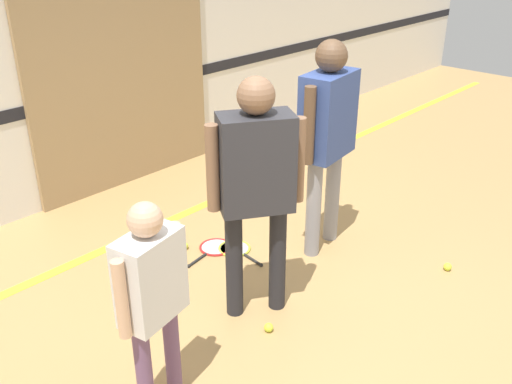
{
  "coord_description": "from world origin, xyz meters",
  "views": [
    {
      "loc": [
        -2.78,
        -2.25,
        2.63
      ],
      "look_at": [
        -0.25,
        0.11,
        0.97
      ],
      "focal_mm": 40.0,
      "sensor_mm": 36.0,
      "label": 1
    }
  ],
  "objects_px": {
    "person_student_left": "(152,288)",
    "racket_spare_on_floor": "(214,248)",
    "tennis_ball_near_instructor": "(269,328)",
    "tennis_ball_stray_left": "(448,267)",
    "person_student_right": "(327,126)",
    "racket_second_spare": "(236,249)",
    "person_instructor": "(256,176)",
    "tennis_ball_by_spare_racket": "(185,246)"
  },
  "relations": [
    {
      "from": "racket_spare_on_floor",
      "to": "tennis_ball_near_instructor",
      "type": "bearing_deg",
      "value": 56.38
    },
    {
      "from": "racket_spare_on_floor",
      "to": "tennis_ball_stray_left",
      "type": "xyz_separation_m",
      "value": [
        1.08,
        -1.66,
        0.02
      ]
    },
    {
      "from": "person_student_left",
      "to": "tennis_ball_near_instructor",
      "type": "distance_m",
      "value": 1.22
    },
    {
      "from": "person_instructor",
      "to": "person_student_left",
      "type": "xyz_separation_m",
      "value": [
        -1.06,
        -0.21,
        -0.25
      ]
    },
    {
      "from": "tennis_ball_by_spare_racket",
      "to": "tennis_ball_near_instructor",
      "type": "bearing_deg",
      "value": -104.18
    },
    {
      "from": "person_student_left",
      "to": "tennis_ball_by_spare_racket",
      "type": "distance_m",
      "value": 1.94
    },
    {
      "from": "tennis_ball_by_spare_racket",
      "to": "tennis_ball_stray_left",
      "type": "relative_size",
      "value": 1.0
    },
    {
      "from": "person_student_left",
      "to": "racket_spare_on_floor",
      "type": "height_order",
      "value": "person_student_left"
    },
    {
      "from": "tennis_ball_stray_left",
      "to": "person_student_left",
      "type": "bearing_deg",
      "value": 166.59
    },
    {
      "from": "tennis_ball_near_instructor",
      "to": "tennis_ball_stray_left",
      "type": "distance_m",
      "value": 1.69
    },
    {
      "from": "tennis_ball_near_instructor",
      "to": "tennis_ball_by_spare_racket",
      "type": "distance_m",
      "value": 1.32
    },
    {
      "from": "person_student_right",
      "to": "tennis_ball_by_spare_racket",
      "type": "height_order",
      "value": "person_student_right"
    },
    {
      "from": "person_instructor",
      "to": "tennis_ball_stray_left",
      "type": "bearing_deg",
      "value": 4.22
    },
    {
      "from": "tennis_ball_stray_left",
      "to": "person_instructor",
      "type": "bearing_deg",
      "value": 150.88
    },
    {
      "from": "person_student_right",
      "to": "tennis_ball_by_spare_racket",
      "type": "relative_size",
      "value": 27.44
    },
    {
      "from": "person_student_left",
      "to": "racket_spare_on_floor",
      "type": "xyz_separation_m",
      "value": [
        1.43,
        1.06,
        -0.82
      ]
    },
    {
      "from": "person_student_right",
      "to": "tennis_ball_stray_left",
      "type": "xyz_separation_m",
      "value": [
        0.39,
        -1.01,
        -1.09
      ]
    },
    {
      "from": "person_instructor",
      "to": "person_student_right",
      "type": "xyz_separation_m",
      "value": [
        1.07,
        0.2,
        0.03
      ]
    },
    {
      "from": "person_student_left",
      "to": "tennis_ball_near_instructor",
      "type": "xyz_separation_m",
      "value": [
        0.93,
        -0.03,
        -0.8
      ]
    },
    {
      "from": "tennis_ball_stray_left",
      "to": "person_student_right",
      "type": "bearing_deg",
      "value": 111.13
    },
    {
      "from": "person_instructor",
      "to": "racket_spare_on_floor",
      "type": "relative_size",
      "value": 3.17
    },
    {
      "from": "racket_second_spare",
      "to": "tennis_ball_stray_left",
      "type": "bearing_deg",
      "value": 39.0
    },
    {
      "from": "racket_spare_on_floor",
      "to": "racket_second_spare",
      "type": "bearing_deg",
      "value": 118.07
    },
    {
      "from": "person_student_left",
      "to": "tennis_ball_by_spare_racket",
      "type": "relative_size",
      "value": 20.42
    },
    {
      "from": "tennis_ball_near_instructor",
      "to": "tennis_ball_stray_left",
      "type": "bearing_deg",
      "value": -19.67
    },
    {
      "from": "person_student_right",
      "to": "tennis_ball_near_instructor",
      "type": "xyz_separation_m",
      "value": [
        -1.2,
        -0.44,
        -1.09
      ]
    },
    {
      "from": "person_student_left",
      "to": "racket_second_spare",
      "type": "xyz_separation_m",
      "value": [
        1.54,
        0.91,
        -0.82
      ]
    },
    {
      "from": "person_instructor",
      "to": "tennis_ball_near_instructor",
      "type": "distance_m",
      "value": 1.09
    },
    {
      "from": "racket_second_spare",
      "to": "tennis_ball_near_instructor",
      "type": "bearing_deg",
      "value": -27.17
    },
    {
      "from": "racket_second_spare",
      "to": "tennis_ball_near_instructor",
      "type": "relative_size",
      "value": 8.01
    },
    {
      "from": "tennis_ball_near_instructor",
      "to": "person_student_left",
      "type": "bearing_deg",
      "value": 178.04
    },
    {
      "from": "person_student_left",
      "to": "racket_second_spare",
      "type": "height_order",
      "value": "person_student_left"
    },
    {
      "from": "tennis_ball_near_instructor",
      "to": "tennis_ball_by_spare_racket",
      "type": "bearing_deg",
      "value": 75.82
    },
    {
      "from": "person_student_left",
      "to": "tennis_ball_near_instructor",
      "type": "relative_size",
      "value": 20.42
    },
    {
      "from": "person_student_right",
      "to": "racket_spare_on_floor",
      "type": "relative_size",
      "value": 3.26
    },
    {
      "from": "person_student_right",
      "to": "tennis_ball_near_instructor",
      "type": "bearing_deg",
      "value": 12.8
    },
    {
      "from": "person_instructor",
      "to": "person_student_left",
      "type": "height_order",
      "value": "person_instructor"
    },
    {
      "from": "person_instructor",
      "to": "person_student_right",
      "type": "relative_size",
      "value": 0.97
    },
    {
      "from": "racket_second_spare",
      "to": "person_student_left",
      "type": "bearing_deg",
      "value": -53.35
    },
    {
      "from": "person_instructor",
      "to": "racket_spare_on_floor",
      "type": "bearing_deg",
      "value": 99.62
    },
    {
      "from": "person_student_right",
      "to": "tennis_ball_near_instructor",
      "type": "height_order",
      "value": "person_student_right"
    },
    {
      "from": "person_student_left",
      "to": "tennis_ball_near_instructor",
      "type": "height_order",
      "value": "person_student_left"
    }
  ]
}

